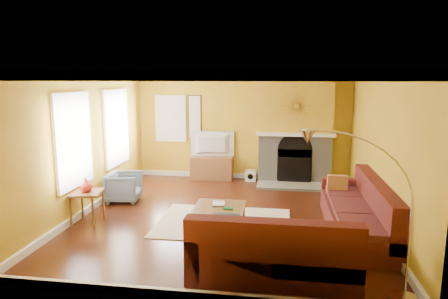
% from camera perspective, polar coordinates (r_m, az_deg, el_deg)
% --- Properties ---
extents(floor, '(5.50, 6.00, 0.02)m').
position_cam_1_polar(floor, '(7.77, 0.32, -9.53)').
color(floor, '#502111').
rests_on(floor, ground).
extents(ceiling, '(5.50, 6.00, 0.02)m').
position_cam_1_polar(ceiling, '(7.31, 0.34, 10.96)').
color(ceiling, white).
rests_on(ceiling, ground).
extents(wall_back, '(5.50, 0.02, 2.70)m').
position_cam_1_polar(wall_back, '(10.38, 2.64, 3.21)').
color(wall_back, gold).
rests_on(wall_back, ground).
extents(wall_front, '(5.50, 0.02, 2.70)m').
position_cam_1_polar(wall_front, '(4.53, -4.99, -6.06)').
color(wall_front, gold).
rests_on(wall_front, ground).
extents(wall_left, '(0.02, 6.00, 2.70)m').
position_cam_1_polar(wall_left, '(8.26, -18.99, 0.85)').
color(wall_left, gold).
rests_on(wall_left, ground).
extents(wall_right, '(0.02, 6.00, 2.70)m').
position_cam_1_polar(wall_right, '(7.56, 21.54, -0.15)').
color(wall_right, gold).
rests_on(wall_right, ground).
extents(baseboard, '(5.50, 6.00, 0.12)m').
position_cam_1_polar(baseboard, '(7.75, 0.32, -9.05)').
color(baseboard, white).
rests_on(baseboard, floor).
extents(crown_molding, '(5.50, 6.00, 0.12)m').
position_cam_1_polar(crown_molding, '(7.31, 0.34, 10.41)').
color(crown_molding, white).
rests_on(crown_molding, ceiling).
extents(window_left_near, '(0.06, 1.22, 1.72)m').
position_cam_1_polar(window_left_near, '(9.39, -15.22, 3.04)').
color(window_left_near, white).
rests_on(window_left_near, wall_left).
extents(window_left_far, '(0.06, 1.22, 1.72)m').
position_cam_1_polar(window_left_far, '(7.70, -20.81, 1.22)').
color(window_left_far, white).
rests_on(window_left_far, wall_left).
extents(window_back, '(0.82, 0.06, 1.22)m').
position_cam_1_polar(window_back, '(10.66, -7.62, 4.40)').
color(window_back, white).
rests_on(window_back, wall_back).
extents(wall_art, '(0.34, 0.04, 1.14)m').
position_cam_1_polar(wall_art, '(10.51, -4.19, 4.65)').
color(wall_art, white).
rests_on(wall_art, wall_back).
extents(fireplace, '(1.80, 0.40, 2.70)m').
position_cam_1_polar(fireplace, '(10.13, 10.15, 2.89)').
color(fireplace, '#9A9792').
rests_on(fireplace, floor).
extents(mantel, '(1.92, 0.22, 0.08)m').
position_cam_1_polar(mantel, '(9.90, 10.18, 2.14)').
color(mantel, white).
rests_on(mantel, fireplace).
extents(hearth, '(1.80, 0.70, 0.06)m').
position_cam_1_polar(hearth, '(9.84, 10.01, -5.16)').
color(hearth, '#9A9792').
rests_on(hearth, floor).
extents(sunburst, '(0.70, 0.04, 0.70)m').
position_cam_1_polar(sunburst, '(9.84, 10.30, 6.18)').
color(sunburst, olive).
rests_on(sunburst, fireplace).
extents(rug, '(2.40, 1.80, 0.02)m').
position_cam_1_polar(rug, '(7.41, -0.08, -10.40)').
color(rug, beige).
rests_on(rug, floor).
extents(sectional_sofa, '(2.91, 3.64, 0.90)m').
position_cam_1_polar(sectional_sofa, '(6.72, 10.37, -8.75)').
color(sectional_sofa, '#5A1E1D').
rests_on(sectional_sofa, floor).
extents(coffee_table, '(0.90, 0.90, 0.35)m').
position_cam_1_polar(coffee_table, '(7.25, -0.66, -9.44)').
color(coffee_table, white).
rests_on(coffee_table, floor).
extents(media_console, '(1.08, 0.49, 0.60)m').
position_cam_1_polar(media_console, '(10.43, -1.72, -2.61)').
color(media_console, brown).
rests_on(media_console, floor).
extents(tv, '(1.13, 0.25, 0.65)m').
position_cam_1_polar(tv, '(10.31, -1.74, 0.75)').
color(tv, black).
rests_on(tv, media_console).
extents(subwoofer, '(0.27, 0.27, 0.27)m').
position_cam_1_polar(subwoofer, '(10.34, 3.83, -3.70)').
color(subwoofer, white).
rests_on(subwoofer, floor).
extents(armchair, '(0.76, 0.75, 0.62)m').
position_cam_1_polar(armchair, '(8.83, -14.10, -5.23)').
color(armchair, slate).
rests_on(armchair, floor).
extents(side_table, '(0.62, 0.62, 0.58)m').
position_cam_1_polar(side_table, '(7.76, -18.93, -7.79)').
color(side_table, brown).
rests_on(side_table, floor).
extents(vase, '(0.25, 0.25, 0.25)m').
position_cam_1_polar(vase, '(7.65, -19.12, -4.82)').
color(vase, red).
rests_on(vase, side_table).
extents(book, '(0.24, 0.31, 0.03)m').
position_cam_1_polar(book, '(7.29, -1.60, -7.73)').
color(book, white).
rests_on(book, coffee_table).
extents(arc_lamp, '(1.30, 0.36, 2.03)m').
position_cam_1_polar(arc_lamp, '(4.95, 18.99, -9.26)').
color(arc_lamp, silver).
rests_on(arc_lamp, floor).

